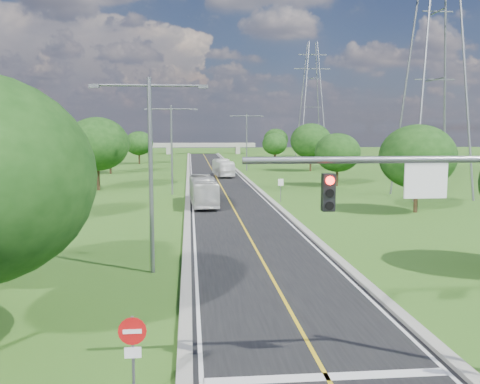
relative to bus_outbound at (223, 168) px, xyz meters
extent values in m
plane|color=#2E5417|center=(-1.13, -6.69, -1.37)|extent=(260.00, 260.00, 0.00)
cube|color=black|center=(-1.13, -0.69, -1.34)|extent=(8.00, 150.00, 0.06)
cube|color=gray|center=(-5.38, -0.69, -1.26)|extent=(0.50, 150.00, 0.22)
cube|color=gray|center=(3.12, -0.69, -1.26)|extent=(0.50, 150.00, 0.22)
cylinder|color=slate|center=(0.47, -67.69, 5.23)|extent=(8.40, 0.20, 0.20)
cube|color=black|center=(-1.33, -67.69, 4.33)|extent=(0.35, 0.28, 1.05)
cylinder|color=#FF140C|center=(-1.33, -67.85, 4.68)|extent=(0.24, 0.06, 0.24)
cube|color=white|center=(1.47, -67.69, 4.63)|extent=(1.25, 0.06, 1.00)
cylinder|color=slate|center=(-6.73, -68.19, -0.12)|extent=(0.08, 0.08, 2.50)
cylinder|color=#B20F0F|center=(-6.73, -68.22, 0.73)|extent=(0.76, 0.05, 0.76)
cube|color=white|center=(-6.73, -68.25, 0.73)|extent=(0.50, 0.02, 0.12)
cube|color=white|center=(-6.73, -68.22, 0.13)|extent=(0.45, 0.04, 0.30)
cylinder|color=slate|center=(4.07, -28.69, -0.17)|extent=(0.08, 0.08, 2.40)
cube|color=white|center=(4.07, -28.72, 0.63)|extent=(0.55, 0.04, 0.70)
cube|color=gray|center=(-11.13, 73.31, -0.37)|extent=(1.20, 3.00, 2.00)
cube|color=gray|center=(8.87, 73.31, -0.37)|extent=(1.20, 3.00, 2.00)
cube|color=gray|center=(-1.13, 73.31, 1.23)|extent=(30.00, 3.00, 1.20)
cylinder|color=slate|center=(-7.13, -54.69, 3.63)|extent=(0.22, 0.22, 10.00)
cylinder|color=slate|center=(-8.53, -54.69, 8.23)|extent=(2.80, 0.12, 0.12)
cylinder|color=slate|center=(-5.73, -54.69, 8.23)|extent=(2.80, 0.12, 0.12)
cube|color=slate|center=(-9.83, -54.69, 8.18)|extent=(0.50, 0.25, 0.18)
cube|color=slate|center=(-4.43, -54.69, 8.18)|extent=(0.50, 0.25, 0.18)
cylinder|color=slate|center=(-7.13, -21.69, 3.63)|extent=(0.22, 0.22, 10.00)
cylinder|color=slate|center=(-8.53, -21.69, 8.23)|extent=(2.80, 0.12, 0.12)
cylinder|color=slate|center=(-5.73, -21.69, 8.23)|extent=(2.80, 0.12, 0.12)
cube|color=slate|center=(-9.83, -21.69, 8.18)|extent=(0.50, 0.25, 0.18)
cube|color=slate|center=(-4.43, -21.69, 8.18)|extent=(0.50, 0.25, 0.18)
cylinder|color=slate|center=(4.87, 11.31, 3.63)|extent=(0.22, 0.22, 10.00)
cylinder|color=slate|center=(3.47, 11.31, 8.23)|extent=(2.80, 0.12, 0.12)
cylinder|color=slate|center=(6.27, 11.31, 8.23)|extent=(2.80, 0.12, 0.12)
cube|color=slate|center=(2.17, 11.31, 8.18)|extent=(0.50, 0.25, 0.18)
cube|color=slate|center=(7.57, 11.31, 8.18)|extent=(0.50, 0.25, 0.18)
cube|color=slate|center=(24.87, 48.31, 20.47)|extent=(9.00, 0.25, 0.25)
cube|color=slate|center=(24.87, 48.31, 23.83)|extent=(7.00, 0.25, 0.25)
cylinder|color=black|center=(-17.13, -38.69, -0.02)|extent=(0.36, 0.36, 2.70)
ellipsoid|color=#12340E|center=(-17.13, -38.69, 3.28)|extent=(6.30, 6.30, 5.36)
cylinder|color=black|center=(-16.13, -16.69, 0.25)|extent=(0.36, 0.36, 3.24)
ellipsoid|color=#12340E|center=(-16.13, -16.69, 4.21)|extent=(7.56, 7.56, 6.43)
cylinder|color=black|center=(-18.13, 7.31, 0.07)|extent=(0.36, 0.36, 2.88)
ellipsoid|color=#12340E|center=(-18.13, 7.31, 3.59)|extent=(6.72, 6.72, 5.71)
cylinder|color=black|center=(-15.63, 31.31, -0.11)|extent=(0.36, 0.36, 2.52)
ellipsoid|color=#12340E|center=(-15.63, 31.31, 2.97)|extent=(5.88, 5.88, 5.00)
cylinder|color=black|center=(14.87, -36.69, 0.07)|extent=(0.36, 0.36, 2.88)
ellipsoid|color=#12340E|center=(14.87, -36.69, 3.59)|extent=(6.72, 6.72, 5.71)
cylinder|color=black|center=(13.87, -14.69, -0.11)|extent=(0.36, 0.36, 2.52)
ellipsoid|color=#12340E|center=(13.87, -14.69, 2.97)|extent=(5.88, 5.88, 5.00)
cylinder|color=black|center=(15.87, 9.31, 0.16)|extent=(0.36, 0.36, 3.06)
ellipsoid|color=#12340E|center=(15.87, 9.31, 3.90)|extent=(7.14, 7.14, 6.07)
cylinder|color=black|center=(13.37, 33.31, -0.20)|extent=(0.36, 0.36, 2.34)
ellipsoid|color=#12340E|center=(13.37, 33.31, 2.66)|extent=(5.46, 5.46, 4.64)
cylinder|color=black|center=(16.87, 53.31, -0.02)|extent=(0.36, 0.36, 2.70)
ellipsoid|color=#12340E|center=(16.87, 53.31, 3.28)|extent=(6.30, 6.30, 5.36)
imported|color=white|center=(0.00, 0.00, 0.00)|extent=(2.97, 9.54, 2.61)
imported|color=silver|center=(-3.87, -30.56, 0.06)|extent=(2.68, 9.93, 2.74)
camera|label=1|loc=(-5.17, -82.11, 6.11)|focal=40.00mm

